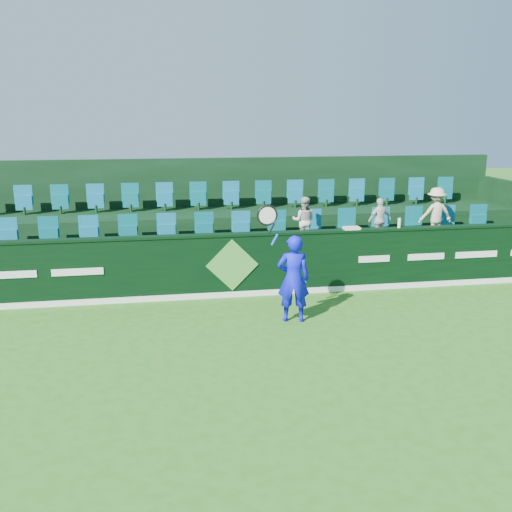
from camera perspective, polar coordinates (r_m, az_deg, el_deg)
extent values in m
plane|color=#276B19|center=(8.47, 1.12, -12.25)|extent=(60.00, 60.00, 0.00)
cube|color=black|center=(11.96, -2.46, -1.01)|extent=(16.00, 0.20, 1.30)
cube|color=black|center=(11.80, -2.49, 2.15)|extent=(16.00, 0.24, 0.05)
cube|color=white|center=(12.02, -2.36, -3.87)|extent=(16.00, 0.02, 0.12)
cube|color=#479335|center=(11.83, -2.39, -0.92)|extent=(1.10, 0.02, 1.10)
cube|color=white|center=(12.09, -23.05, -1.73)|extent=(0.85, 0.01, 0.14)
cube|color=white|center=(11.87, -17.41, -1.53)|extent=(1.00, 0.01, 0.14)
cube|color=white|center=(12.59, 11.74, -0.29)|extent=(0.70, 0.01, 0.14)
cube|color=white|center=(13.07, 16.65, -0.06)|extent=(0.85, 0.01, 0.14)
cube|color=white|center=(13.64, 21.17, 0.14)|extent=(1.00, 0.01, 0.14)
cube|color=black|center=(13.08, -3.06, -0.84)|extent=(16.00, 2.00, 0.80)
cube|color=black|center=(14.86, -3.93, 1.95)|extent=(16.00, 1.80, 1.30)
cube|color=black|center=(15.72, -4.34, 5.01)|extent=(16.00, 0.20, 2.60)
cube|color=#11678A|center=(13.30, -3.30, 2.51)|extent=(13.50, 0.50, 0.60)
cube|color=#11678A|center=(14.98, -4.11, 5.74)|extent=(13.50, 0.50, 0.60)
imported|color=#0D12EA|center=(10.48, 3.76, -2.27)|extent=(0.65, 0.49, 1.63)
cylinder|color=#143FBF|center=(10.11, 1.89, 1.66)|extent=(0.14, 0.04, 0.21)
cylinder|color=black|center=(10.06, 1.57, 2.76)|extent=(0.13, 0.03, 0.19)
torus|color=black|center=(10.00, 1.12, 4.10)|extent=(0.51, 0.04, 0.51)
cylinder|color=silver|center=(10.00, 1.12, 4.10)|extent=(0.42, 0.01, 0.42)
imported|color=beige|center=(13.21, 4.79, 3.54)|extent=(0.64, 0.56, 1.12)
imported|color=silver|center=(13.79, 12.27, 3.54)|extent=(0.64, 0.37, 1.03)
imported|color=#CCB690|center=(14.36, 17.53, 4.06)|extent=(0.82, 0.48, 1.25)
cube|color=silver|center=(12.38, 9.54, 2.77)|extent=(0.34, 0.22, 0.05)
cylinder|color=white|center=(12.75, 14.14, 3.24)|extent=(0.07, 0.07, 0.21)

